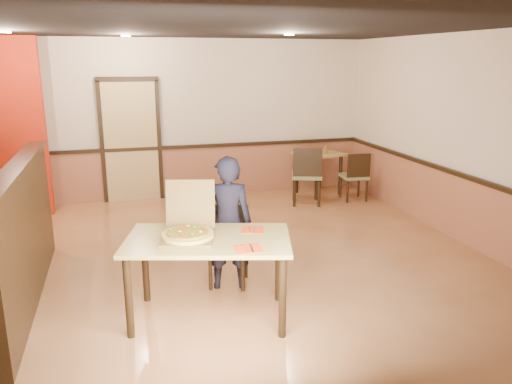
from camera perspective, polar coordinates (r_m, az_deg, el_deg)
The scene contains 24 objects.
floor at distance 6.04m, azimuth -4.59°, elevation -8.96°, with size 7.00×7.00×0.00m, color #C37E4C.
ceiling at distance 5.54m, azimuth -5.22°, elevation 18.57°, with size 7.00×7.00×0.00m, color black.
wall_back at distance 9.05m, azimuth -9.13°, elevation 8.13°, with size 7.00×7.00×0.00m, color beige.
wall_right at distance 7.15m, azimuth 23.98°, elevation 5.26°, with size 7.00×7.00×0.00m, color beige.
wainscot_back at distance 9.18m, azimuth -8.87°, elevation 2.22°, with size 7.00×0.04×0.90m, color #9A5B3D.
chair_rail_back at distance 9.07m, azimuth -8.97°, elevation 5.09°, with size 7.00×0.06×0.06m, color black.
wainscot_right at distance 7.33m, azimuth 23.02°, elevation -2.07°, with size 0.04×7.00×0.90m, color #9A5B3D.
chair_rail_right at distance 7.20m, azimuth 23.27°, elevation 1.49°, with size 0.06×7.00×0.06m, color black.
back_door at distance 9.00m, azimuth -14.09°, elevation 5.59°, with size 0.90×0.06×2.10m, color tan.
booth_partition at distance 5.59m, azimuth -24.93°, elevation -4.30°, with size 0.20×3.10×1.44m.
spot_a at distance 7.35m, azimuth -26.73°, elevation 16.04°, with size 0.14×0.14×0.02m, color #F6EBAC.
spot_b at distance 7.94m, azimuth -14.65°, elevation 16.91°, with size 0.14×0.14×0.02m, color #F6EBAC.
spot_c at distance 7.35m, azimuth 3.81°, elevation 17.53°, with size 0.14×0.14×0.02m, color #F6EBAC.
main_table at distance 4.76m, azimuth -5.48°, elevation -6.51°, with size 1.71×1.25×0.82m.
diner_chair at distance 5.60m, azimuth -3.10°, elevation -5.69°, with size 0.55×0.55×0.87m.
side_chair_left at distance 8.58m, azimuth 5.84°, elevation 2.16°, with size 0.64×0.64×1.02m.
side_chair_right at distance 8.97m, azimuth 11.29°, elevation 1.98°, with size 0.46×0.46×0.87m.
side_table at distance 9.30m, azimuth 7.18°, elevation 3.42°, with size 0.93×0.93×0.78m.
diner at distance 5.37m, azimuth -3.26°, elevation -3.59°, with size 0.54×0.35×1.48m, color black.
pizza_box at distance 4.72m, azimuth -7.73°, elevation -4.50°, with size 0.60×0.66×0.50m.
pizza at distance 4.67m, azimuth -7.79°, elevation -4.86°, with size 0.48×0.48×0.03m, color gold.
napkin_near at distance 4.43m, azimuth -0.92°, elevation -6.48°, with size 0.24×0.24×0.01m.
napkin_far at distance 4.90m, azimuth -0.39°, elevation -4.35°, with size 0.26×0.26×0.01m.
condiment at distance 9.16m, azimuth 7.97°, elevation 4.80°, with size 0.06×0.06×0.14m, color #8D5C19.
Camera 1 is at (-1.03, -5.43, 2.44)m, focal length 35.00 mm.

